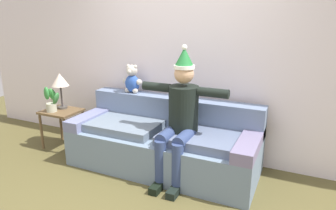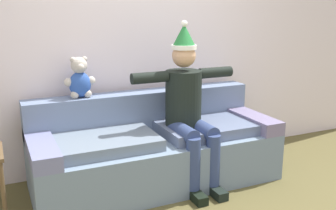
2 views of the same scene
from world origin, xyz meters
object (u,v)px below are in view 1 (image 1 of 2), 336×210
teddy_bear (132,80)px  potted_plant (52,100)px  table_lamp (60,81)px  candle_tall (51,98)px  side_table (62,117)px  couch (164,142)px  person_seated (180,114)px

teddy_bear → potted_plant: size_ratio=1.05×
table_lamp → potted_plant: size_ratio=1.41×
potted_plant → candle_tall: (-0.07, 0.07, 0.01)m
side_table → potted_plant: size_ratio=1.51×
table_lamp → candle_tall: table_lamp is taller
couch → person_seated: size_ratio=1.50×
couch → table_lamp: 1.74m
teddy_bear → side_table: 1.16m
teddy_bear → side_table: teddy_bear is taller
person_seated → potted_plant: (-1.92, 0.00, -0.07)m
side_table → potted_plant: potted_plant is taller
potted_plant → side_table: bearing=51.3°
couch → side_table: (-1.58, -0.07, 0.13)m
teddy_bear → candle_tall: size_ratio=1.46×
candle_tall → couch: bearing=3.1°
person_seated → side_table: person_seated is taller
teddy_bear → side_table: (-0.96, -0.36, -0.55)m
person_seated → side_table: 1.88m
candle_tall → person_seated: bearing=-2.0°
person_seated → table_lamp: size_ratio=3.00×
couch → person_seated: person_seated is taller
couch → candle_tall: size_ratio=8.77×
teddy_bear → potted_plant: 1.16m
table_lamp → candle_tall: 0.27m
couch → teddy_bear: size_ratio=6.00×
person_seated → side_table: size_ratio=2.79×
person_seated → teddy_bear: bearing=153.3°
couch → table_lamp: (-1.63, 0.01, 0.62)m
teddy_bear → potted_plant: (-1.03, -0.44, -0.29)m
side_table → candle_tall: candle_tall is taller
couch → person_seated: (0.28, -0.16, 0.45)m
side_table → candle_tall: size_ratio=2.10×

